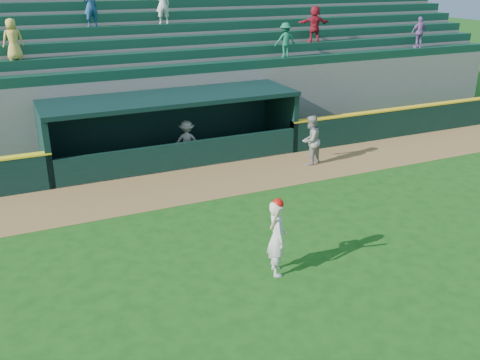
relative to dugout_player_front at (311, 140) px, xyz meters
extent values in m
plane|color=#184A12|center=(-4.43, -5.05, -0.92)|extent=(120.00, 120.00, 0.00)
cube|color=olive|center=(-4.43, -0.15, -0.92)|extent=(40.00, 3.00, 0.01)
cube|color=black|center=(7.82, 1.50, -0.32)|extent=(15.50, 0.30, 1.20)
cube|color=yellow|center=(7.82, 1.50, 0.31)|extent=(15.50, 0.32, 0.06)
imported|color=#979893|center=(0.00, 0.00, 0.00)|extent=(1.11, 1.01, 1.85)
imported|color=#979792|center=(-4.05, 2.16, -0.13)|extent=(1.16, 0.89, 1.59)
cube|color=slate|center=(-4.43, 2.65, -0.90)|extent=(9.00, 2.60, 0.04)
cube|color=black|center=(-9.03, 2.65, 0.23)|extent=(0.20, 2.60, 2.30)
cube|color=black|center=(0.17, 2.65, 0.23)|extent=(0.20, 2.60, 2.30)
cube|color=black|center=(-4.43, 3.95, 0.23)|extent=(9.40, 0.20, 2.30)
cube|color=black|center=(-4.43, 2.65, 1.46)|extent=(9.40, 2.80, 0.16)
cube|color=black|center=(-4.43, 1.43, -0.42)|extent=(9.00, 0.16, 1.00)
cube|color=brown|center=(-4.43, 3.45, -0.67)|extent=(8.40, 0.45, 0.10)
cube|color=slate|center=(-4.43, 4.48, 0.53)|extent=(34.00, 0.85, 2.91)
cube|color=#0F3828|center=(-4.43, 4.36, 2.17)|extent=(34.00, 0.60, 0.36)
cube|color=slate|center=(-4.43, 5.33, 0.76)|extent=(34.00, 0.85, 3.36)
cube|color=#0F3828|center=(-4.43, 5.21, 2.62)|extent=(34.00, 0.60, 0.36)
cube|color=slate|center=(-4.43, 6.18, 0.98)|extent=(34.00, 0.85, 3.81)
cube|color=#0F3828|center=(-4.43, 6.06, 3.07)|extent=(34.00, 0.60, 0.36)
cube|color=slate|center=(-4.43, 7.03, 1.21)|extent=(34.00, 0.85, 4.26)
cube|color=#0F3828|center=(-4.43, 6.91, 3.52)|extent=(34.00, 0.60, 0.36)
cube|color=slate|center=(-4.43, 7.88, 1.43)|extent=(34.00, 0.85, 4.71)
cube|color=#0F3828|center=(-4.43, 7.76, 3.97)|extent=(34.00, 0.60, 0.36)
cube|color=slate|center=(-4.43, 8.73, 1.66)|extent=(34.00, 0.85, 5.16)
cube|color=#0F3828|center=(-4.43, 8.61, 4.42)|extent=(34.00, 0.60, 0.36)
cube|color=slate|center=(-4.43, 9.58, 1.88)|extent=(34.00, 0.85, 5.61)
cube|color=slate|center=(-4.43, 10.15, 1.88)|extent=(34.50, 0.30, 5.61)
imported|color=#A3192A|center=(3.22, 5.23, 3.58)|extent=(1.52, 0.74, 1.58)
imported|color=navy|center=(-6.30, 6.93, 4.51)|extent=(0.66, 0.51, 1.62)
imported|color=#166546|center=(1.27, 4.38, 3.06)|extent=(0.98, 0.63, 1.44)
imported|color=gold|center=(-9.43, 5.23, 3.53)|extent=(0.78, 0.58, 1.46)
imported|color=#8E60A5|center=(8.60, 4.38, 3.07)|extent=(0.89, 0.48, 1.45)
imported|color=silver|center=(-3.29, 6.93, 4.52)|extent=(0.61, 0.42, 1.64)
imported|color=silver|center=(-4.79, -6.31, 0.01)|extent=(0.61, 0.77, 1.86)
sphere|color=red|center=(-4.79, -6.31, 0.87)|extent=(0.27, 0.27, 0.27)
cylinder|color=#D6BE89|center=(-4.97, -6.53, 0.64)|extent=(0.14, 0.53, 0.76)
camera|label=1|loc=(-10.19, -16.05, 5.81)|focal=40.00mm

